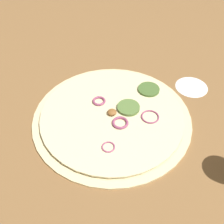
# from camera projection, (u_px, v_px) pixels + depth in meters

# --- Properties ---
(ground_plane) EXTENTS (3.00, 3.00, 0.00)m
(ground_plane) POSITION_uv_depth(u_px,v_px,m) (112.00, 118.00, 0.62)
(ground_plane) COLOR brown
(pizza) EXTENTS (0.37, 0.37, 0.02)m
(pizza) POSITION_uv_depth(u_px,v_px,m) (113.00, 116.00, 0.61)
(pizza) COLOR beige
(pizza) RESTS_ON ground_plane
(flour_patch) EXTENTS (0.08, 0.08, 0.00)m
(flour_patch) POSITION_uv_depth(u_px,v_px,m) (191.00, 87.00, 0.69)
(flour_patch) COLOR white
(flour_patch) RESTS_ON ground_plane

